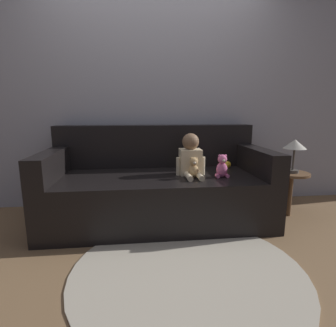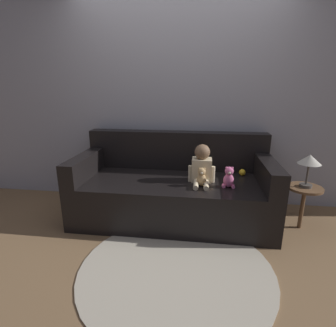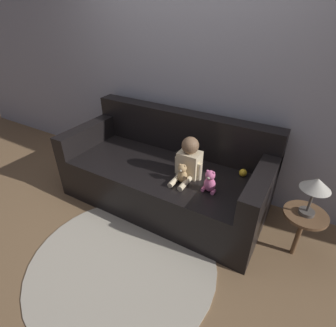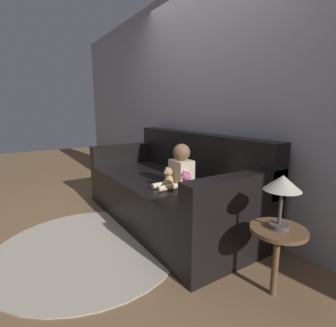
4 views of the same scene
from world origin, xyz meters
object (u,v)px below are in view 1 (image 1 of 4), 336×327
Objects in this scene: couch at (158,187)px; side_table at (293,160)px; person_baby at (191,157)px; teddy_bear_brown at (194,168)px; toy_ball at (227,165)px; plush_toy_side at (222,167)px.

side_table is at bearing -4.11° from couch.
person_baby is at bearing 179.94° from side_table.
person_baby is 2.05× the size of teddy_bear_brown.
side_table reaches higher than teddy_bear_brown.
teddy_bear_brown reaches higher than toy_ball.
person_baby is (0.31, -0.10, 0.32)m from couch.
plush_toy_side is at bearing -25.82° from person_baby.
toy_ball is 0.65m from side_table.
side_table is (0.59, -0.26, 0.08)m from toy_ball.
person_baby reaches higher than teddy_bear_brown.
person_baby is 1.85× the size of plush_toy_side.
side_table reaches higher than plush_toy_side.
person_baby is at bearing -17.37° from couch.
person_baby is at bearing -150.91° from toy_ball.
side_table is at bearing 7.00° from teddy_bear_brown.
person_baby is 0.15m from teddy_bear_brown.
side_table is (1.35, -0.10, 0.27)m from couch.
teddy_bear_brown is at bearing -173.00° from side_table.
toy_ball is (0.19, 0.38, -0.06)m from plush_toy_side.
person_baby is 0.31m from plush_toy_side.
couch reaches higher than toy_ball.
toy_ball is at bearing 29.09° from person_baby.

